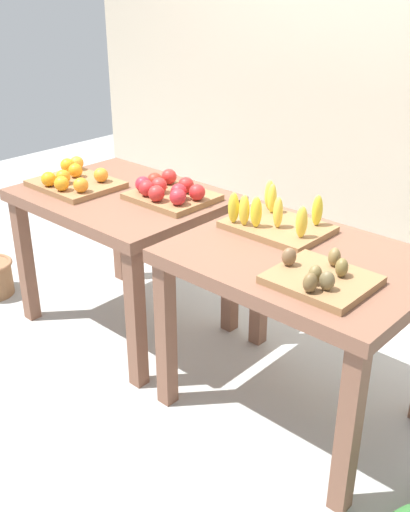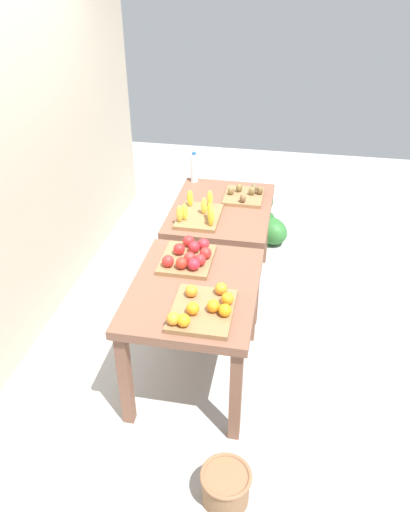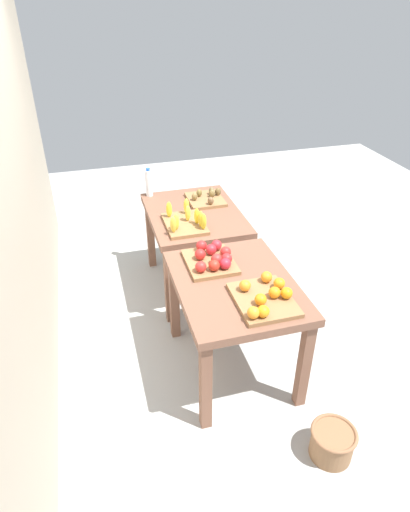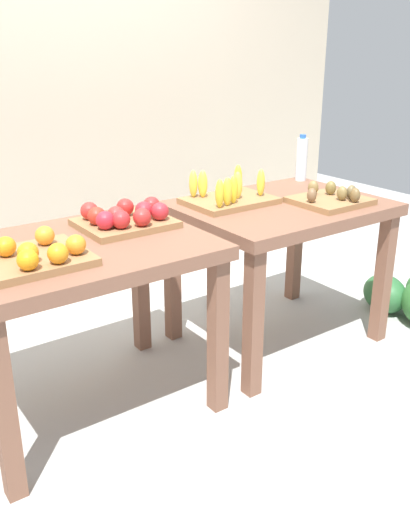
{
  "view_description": "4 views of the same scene",
  "coord_description": "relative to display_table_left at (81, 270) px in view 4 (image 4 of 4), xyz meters",
  "views": [
    {
      "loc": [
        1.77,
        -1.91,
        1.84
      ],
      "look_at": [
        -0.02,
        0.05,
        0.58
      ],
      "focal_mm": 42.66,
      "sensor_mm": 36.0,
      "label": 1
    },
    {
      "loc": [
        -3.05,
        -0.53,
        2.64
      ],
      "look_at": [
        0.05,
        0.04,
        0.62
      ],
      "focal_mm": 35.0,
      "sensor_mm": 36.0,
      "label": 2
    },
    {
      "loc": [
        -2.88,
        0.87,
        2.53
      ],
      "look_at": [
        0.08,
        0.03,
        0.62
      ],
      "focal_mm": 31.13,
      "sensor_mm": 36.0,
      "label": 3
    },
    {
      "loc": [
        -1.41,
        -2.08,
        1.54
      ],
      "look_at": [
        0.09,
        0.02,
        0.59
      ],
      "focal_mm": 39.67,
      "sensor_mm": 36.0,
      "label": 4
    }
  ],
  "objects": [
    {
      "name": "kiwi_bin",
      "position": [
        1.31,
        -0.16,
        0.14
      ],
      "size": [
        0.36,
        0.32,
        0.1
      ],
      "color": "olive",
      "rests_on": "display_table_right"
    },
    {
      "name": "orange_bin",
      "position": [
        -0.26,
        -0.11,
        0.15
      ],
      "size": [
        0.44,
        0.38,
        0.11
      ],
      "color": "olive",
      "rests_on": "display_table_left"
    },
    {
      "name": "display_table_right",
      "position": [
        1.12,
        0.0,
        0.0
      ],
      "size": [
        1.04,
        0.8,
        0.78
      ],
      "color": "brown",
      "rests_on": "ground_plane"
    },
    {
      "name": "banana_crate",
      "position": [
        0.88,
        0.14,
        0.16
      ],
      "size": [
        0.44,
        0.32,
        0.17
      ],
      "color": "olive",
      "rests_on": "display_table_right"
    },
    {
      "name": "ground_plane",
      "position": [
        0.56,
        0.0,
        -0.67
      ],
      "size": [
        8.0,
        8.0,
        0.0
      ],
      "primitive_type": "plane",
      "color": "#A7A8A5"
    },
    {
      "name": "back_wall",
      "position": [
        0.56,
        1.35,
        0.83
      ],
      "size": [
        4.4,
        0.12,
        3.0
      ],
      "primitive_type": "cube",
      "color": "#BEAF97",
      "rests_on": "ground_plane"
    },
    {
      "name": "display_table_left",
      "position": [
        0.0,
        0.0,
        0.0
      ],
      "size": [
        1.04,
        0.8,
        0.78
      ],
      "color": "brown",
      "rests_on": "ground_plane"
    },
    {
      "name": "apple_bin",
      "position": [
        0.26,
        0.09,
        0.16
      ],
      "size": [
        0.41,
        0.34,
        0.11
      ],
      "color": "olive",
      "rests_on": "display_table_left"
    },
    {
      "name": "water_bottle",
      "position": [
        1.57,
        0.32,
        0.25
      ],
      "size": [
        0.07,
        0.07,
        0.27
      ],
      "color": "silver",
      "rests_on": "display_table_right"
    }
  ]
}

